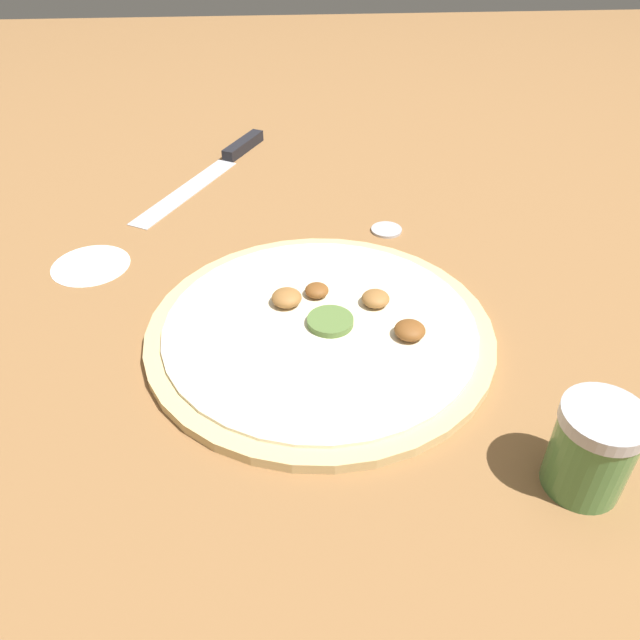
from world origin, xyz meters
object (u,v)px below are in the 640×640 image
spice_jar (592,449)px  loose_cap (387,229)px  pizza (321,329)px  knife (225,160)px

spice_jar → loose_cap: bearing=-167.1°
pizza → knife: size_ratio=1.18×
pizza → knife: 0.47m
knife → loose_cap: (0.24, 0.23, -0.00)m
knife → loose_cap: bearing=73.0°
pizza → spice_jar: bearing=44.1°
pizza → spice_jar: size_ratio=4.41×
spice_jar → loose_cap: 0.44m
knife → pizza: bearing=44.2°
pizza → knife: bearing=-164.4°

